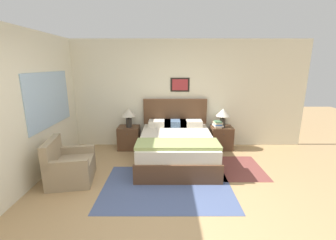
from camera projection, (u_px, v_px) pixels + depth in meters
name	position (u px, v px, depth m)	size (l,w,h in m)	color
ground_plane	(164.00, 210.00, 3.21)	(16.00, 16.00, 0.00)	tan
wall_back	(166.00, 94.00, 5.52)	(6.87, 0.09, 2.60)	beige
wall_left	(45.00, 104.00, 4.21)	(0.08, 5.07, 2.60)	beige
area_rug_main	(168.00, 187.00, 3.81)	(2.17, 1.52, 0.01)	#47567F
area_rug_bedside	(238.00, 168.00, 4.50)	(0.98, 1.14, 0.01)	brown
bed	(177.00, 146.00, 4.76)	(1.55, 1.95, 1.21)	brown
armchair	(70.00, 167.00, 3.96)	(0.83, 0.88, 0.78)	#998466
nightstand_near_window	(130.00, 138.00, 5.49)	(0.51, 0.45, 0.55)	brown
nightstand_by_door	(222.00, 138.00, 5.48)	(0.51, 0.45, 0.55)	brown
table_lamp_near_window	(129.00, 114.00, 5.31)	(0.34, 0.34, 0.45)	#2D2823
table_lamp_by_door	(224.00, 114.00, 5.31)	(0.34, 0.34, 0.45)	#2D2823
book_thick_bottom	(218.00, 127.00, 5.37)	(0.15, 0.25, 0.03)	beige
book_hardcover_middle	(218.00, 125.00, 5.36)	(0.23, 0.29, 0.03)	silver
book_novel_upper	(218.00, 124.00, 5.35)	(0.16, 0.27, 0.03)	#335693
book_slim_near_top	(218.00, 123.00, 5.35)	(0.21, 0.25, 0.04)	beige
book_paperback_top	(219.00, 122.00, 5.34)	(0.15, 0.23, 0.02)	#4C7551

